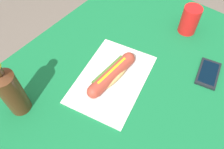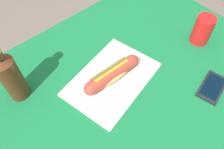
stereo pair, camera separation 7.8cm
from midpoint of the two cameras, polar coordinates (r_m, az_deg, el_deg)
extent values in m
plane|color=#6B6056|center=(1.46, 1.20, -17.80)|extent=(6.00, 6.00, 0.00)
cylinder|color=brown|center=(1.33, 24.99, -5.29)|extent=(0.07, 0.07, 0.69)
cylinder|color=brown|center=(1.45, 2.12, 7.99)|extent=(0.07, 0.07, 0.69)
cube|color=brown|center=(0.82, 2.04, -2.35)|extent=(1.06, 0.81, 0.03)
cube|color=#146B38|center=(0.81, 2.07, -1.69)|extent=(1.12, 0.87, 0.00)
cube|color=silver|center=(0.81, -2.78, -1.32)|extent=(0.37, 0.29, 0.01)
ellipsoid|color=#DBB26B|center=(0.79, -2.85, -0.33)|extent=(0.18, 0.06, 0.04)
cylinder|color=#A83D2D|center=(0.78, -2.86, -0.12)|extent=(0.19, 0.05, 0.05)
sphere|color=#A83D2D|center=(0.83, 1.52, 3.90)|extent=(0.05, 0.05, 0.05)
sphere|color=#A83D2D|center=(0.75, -7.69, -4.54)|extent=(0.05, 0.05, 0.05)
cube|color=yellow|center=(0.77, -2.93, 0.81)|extent=(0.14, 0.01, 0.00)
cylinder|color=#4C7A2D|center=(0.78, -3.79, 0.88)|extent=(0.15, 0.03, 0.02)
cube|color=black|center=(0.88, 20.81, 0.11)|extent=(0.14, 0.10, 0.01)
cube|color=black|center=(0.87, 20.91, 0.32)|extent=(0.12, 0.08, 0.00)
cylinder|color=#4C2814|center=(0.76, -26.62, -4.54)|extent=(0.07, 0.07, 0.17)
cone|color=#4C2814|center=(0.69, -29.47, -0.38)|extent=(0.07, 0.07, 0.02)
cylinder|color=red|center=(0.97, 16.84, 12.91)|extent=(0.07, 0.07, 0.12)
camera|label=1|loc=(0.04, -92.87, -3.96)|focal=36.22mm
camera|label=2|loc=(0.04, 87.13, 3.96)|focal=36.22mm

